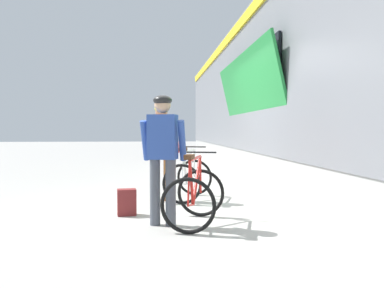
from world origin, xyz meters
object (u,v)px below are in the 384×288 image
(train_car, at_px, (335,93))
(bicycle_far_white, at_px, (188,178))
(cyclist_near_in_blue, at_px, (163,148))
(backpack_on_platform, at_px, (127,202))
(bicycle_near_red, at_px, (195,195))
(cyclist_far_in_red, at_px, (162,143))

(train_car, distance_m, bicycle_far_white, 3.07)
(cyclist_near_in_blue, distance_m, bicycle_far_white, 2.12)
(backpack_on_platform, bearing_deg, bicycle_far_white, 42.55)
(bicycle_near_red, distance_m, bicycle_far_white, 1.95)
(train_car, height_order, backpack_on_platform, train_car)
(cyclist_near_in_blue, xyz_separation_m, cyclist_far_in_red, (0.02, 1.91, 0.00))
(cyclist_near_in_blue, distance_m, backpack_on_platform, 1.21)
(cyclist_near_in_blue, height_order, bicycle_near_red, cyclist_near_in_blue)
(cyclist_far_in_red, xyz_separation_m, bicycle_near_red, (0.41, -1.92, -0.65))
(train_car, height_order, bicycle_near_red, train_car)
(backpack_on_platform, bearing_deg, cyclist_far_in_red, 58.11)
(cyclist_near_in_blue, xyz_separation_m, bicycle_far_white, (0.52, 1.94, -0.65))
(train_car, bearing_deg, bicycle_near_red, -151.01)
(bicycle_near_red, relative_size, bicycle_far_white, 0.99)
(train_car, relative_size, bicycle_near_red, 15.73)
(bicycle_far_white, bearing_deg, cyclist_near_in_blue, -104.97)
(cyclist_far_in_red, bearing_deg, bicycle_far_white, 3.50)
(cyclist_near_in_blue, distance_m, bicycle_near_red, 0.78)
(cyclist_far_in_red, height_order, bicycle_far_white, cyclist_far_in_red)
(cyclist_near_in_blue, height_order, bicycle_far_white, cyclist_near_in_blue)
(cyclist_near_in_blue, relative_size, bicycle_near_red, 1.44)
(cyclist_near_in_blue, bearing_deg, cyclist_far_in_red, 89.34)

